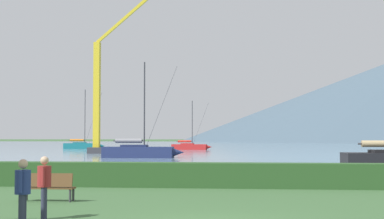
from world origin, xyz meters
TOP-DOWN VIEW (x-y plane):
  - harbor_water at (0.00, 137.00)m, footprint 320.00×246.00m
  - hedge_line at (0.00, 11.00)m, footprint 80.00×1.20m
  - sailboat_slip_0 at (-10.94, 45.38)m, footprint 8.43×2.76m
  - sailboat_slip_2 at (-30.45, 89.43)m, footprint 7.58×3.36m
  - sailboat_slip_4 at (-9.96, 83.42)m, footprint 6.80×2.13m
  - park_bench_near_path at (-5.92, 4.96)m, footprint 1.80×0.48m
  - person_seated_viewer at (-4.51, 0.87)m, footprint 0.36×0.56m
  - person_standing_walker at (-4.31, -1.03)m, footprint 0.36×0.56m
  - dock_crane at (-19.33, 60.20)m, footprint 8.09×2.00m

SIDE VIEW (x-z plane):
  - harbor_water at x=0.00m, z-range 0.00..0.00m
  - hedge_line at x=0.00m, z-range 0.00..1.05m
  - park_bench_near_path at x=-5.92m, z-range 0.06..1.01m
  - sailboat_slip_4 at x=-9.96m, z-range -3.58..4.70m
  - sailboat_slip_2 at x=-30.45m, z-range -4.79..6.06m
  - sailboat_slip_0 at x=-10.94m, z-range -4.29..5.68m
  - person_seated_viewer at x=-4.51m, z-range 0.15..1.80m
  - person_standing_walker at x=-4.31m, z-range 0.15..1.80m
  - dock_crane at x=-19.33m, z-range -3.51..17.17m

